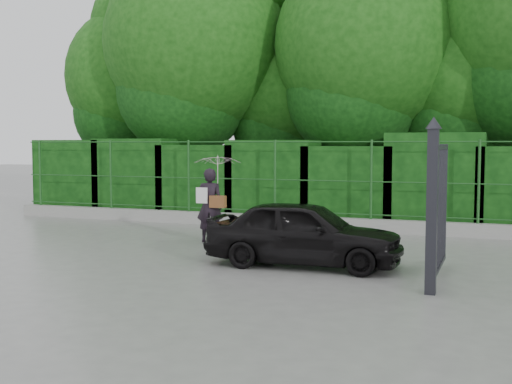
% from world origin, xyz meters
% --- Properties ---
extents(ground, '(80.00, 80.00, 0.00)m').
position_xyz_m(ground, '(0.00, 0.00, 0.00)').
color(ground, gray).
extents(kerb, '(14.00, 0.25, 0.30)m').
position_xyz_m(kerb, '(0.00, 4.50, 0.15)').
color(kerb, '#9E9E99').
rests_on(kerb, ground).
extents(fence, '(14.13, 0.06, 1.80)m').
position_xyz_m(fence, '(0.22, 4.50, 1.20)').
color(fence, '#1E501E').
rests_on(fence, kerb).
extents(hedge, '(14.20, 1.20, 2.26)m').
position_xyz_m(hedge, '(-0.04, 5.50, 1.04)').
color(hedge, black).
rests_on(hedge, ground).
extents(trees, '(17.10, 6.15, 8.08)m').
position_xyz_m(trees, '(1.14, 7.74, 4.62)').
color(trees, black).
rests_on(trees, ground).
extents(gate, '(0.22, 2.33, 2.36)m').
position_xyz_m(gate, '(4.60, -0.72, 1.19)').
color(gate, '#232329').
rests_on(gate, ground).
extents(woman, '(0.95, 0.97, 1.79)m').
position_xyz_m(woman, '(0.02, 1.91, 1.19)').
color(woman, black).
rests_on(woman, ground).
extents(car, '(3.24, 1.37, 1.09)m').
position_xyz_m(car, '(2.45, 0.11, 0.55)').
color(car, black).
rests_on(car, ground).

